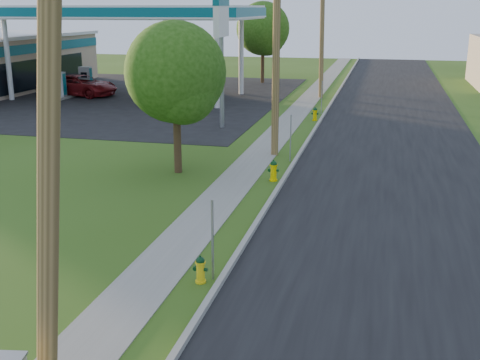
{
  "coord_description": "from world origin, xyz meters",
  "views": [
    {
      "loc": [
        3.98,
        -8.49,
        6.29
      ],
      "look_at": [
        0.0,
        8.0,
        1.4
      ],
      "focal_mm": 45.0,
      "sensor_mm": 36.0,
      "label": 1
    }
  ],
  "objects_px": {
    "hydrant_mid": "(274,171)",
    "hydrant_near": "(200,269)",
    "fuel_pump_ne": "(180,93)",
    "car_silver": "(185,87)",
    "utility_pole_far": "(322,29)",
    "fuel_pump_sw": "(86,82)",
    "fuel_pump_nw": "(59,89)",
    "utility_pole_near": "(48,117)",
    "price_pylon": "(221,24)",
    "car_red": "(80,85)",
    "tree_lot": "(264,31)",
    "hydrant_far": "(315,114)",
    "tree_verge": "(177,77)",
    "utility_pole_mid": "(276,40)",
    "fuel_pump_se": "(198,86)"
  },
  "relations": [
    {
      "from": "fuel_pump_ne",
      "to": "tree_lot",
      "type": "xyz_separation_m",
      "value": [
        3.23,
        12.55,
        3.66
      ]
    },
    {
      "from": "fuel_pump_sw",
      "to": "fuel_pump_se",
      "type": "distance_m",
      "value": 9.0
    },
    {
      "from": "fuel_pump_nw",
      "to": "tree_verge",
      "type": "relative_size",
      "value": 0.55
    },
    {
      "from": "fuel_pump_nw",
      "to": "hydrant_near",
      "type": "height_order",
      "value": "fuel_pump_nw"
    },
    {
      "from": "fuel_pump_ne",
      "to": "tree_lot",
      "type": "height_order",
      "value": "tree_lot"
    },
    {
      "from": "fuel_pump_se",
      "to": "car_silver",
      "type": "distance_m",
      "value": 1.22
    },
    {
      "from": "hydrant_mid",
      "to": "fuel_pump_se",
      "type": "bearing_deg",
      "value": 114.49
    },
    {
      "from": "car_silver",
      "to": "tree_verge",
      "type": "bearing_deg",
      "value": -167.27
    },
    {
      "from": "fuel_pump_ne",
      "to": "car_silver",
      "type": "relative_size",
      "value": 0.73
    },
    {
      "from": "utility_pole_mid",
      "to": "car_red",
      "type": "xyz_separation_m",
      "value": [
        -17.16,
        14.72,
        -4.18
      ]
    },
    {
      "from": "utility_pole_near",
      "to": "price_pylon",
      "type": "bearing_deg",
      "value": 99.42
    },
    {
      "from": "car_silver",
      "to": "hydrant_near",
      "type": "bearing_deg",
      "value": -166.01
    },
    {
      "from": "fuel_pump_se",
      "to": "tree_verge",
      "type": "distance_m",
      "value": 21.83
    },
    {
      "from": "fuel_pump_sw",
      "to": "utility_pole_near",
      "type": "bearing_deg",
      "value": -62.91
    },
    {
      "from": "utility_pole_far",
      "to": "fuel_pump_se",
      "type": "xyz_separation_m",
      "value": [
        -8.9,
        -1.0,
        -4.08
      ]
    },
    {
      "from": "fuel_pump_ne",
      "to": "hydrant_far",
      "type": "relative_size",
      "value": 4.07
    },
    {
      "from": "hydrant_mid",
      "to": "hydrant_near",
      "type": "bearing_deg",
      "value": -90.59
    },
    {
      "from": "hydrant_mid",
      "to": "car_red",
      "type": "xyz_separation_m",
      "value": [
        -17.87,
        18.81,
        0.37
      ]
    },
    {
      "from": "tree_lot",
      "to": "tree_verge",
      "type": "bearing_deg",
      "value": -84.97
    },
    {
      "from": "car_red",
      "to": "hydrant_mid",
      "type": "bearing_deg",
      "value": -127.82
    },
    {
      "from": "hydrant_near",
      "to": "car_silver",
      "type": "distance_m",
      "value": 30.7
    },
    {
      "from": "fuel_pump_sw",
      "to": "tree_lot",
      "type": "relative_size",
      "value": 0.47
    },
    {
      "from": "utility_pole_far",
      "to": "fuel_pump_sw",
      "type": "relative_size",
      "value": 2.97
    },
    {
      "from": "utility_pole_near",
      "to": "fuel_pump_nw",
      "type": "relative_size",
      "value": 2.96
    },
    {
      "from": "utility_pole_near",
      "to": "utility_pole_far",
      "type": "distance_m",
      "value": 36.0
    },
    {
      "from": "tree_lot",
      "to": "hydrant_mid",
      "type": "relative_size",
      "value": 8.35
    },
    {
      "from": "tree_verge",
      "to": "tree_lot",
      "type": "height_order",
      "value": "tree_lot"
    },
    {
      "from": "utility_pole_near",
      "to": "tree_lot",
      "type": "distance_m",
      "value": 43.92
    },
    {
      "from": "utility_pole_far",
      "to": "car_red",
      "type": "distance_m",
      "value": 17.93
    },
    {
      "from": "utility_pole_near",
      "to": "car_red",
      "type": "bearing_deg",
      "value": 117.68
    },
    {
      "from": "utility_pole_near",
      "to": "hydrant_far",
      "type": "xyz_separation_m",
      "value": [
        0.74,
        26.76,
        -4.42
      ]
    },
    {
      "from": "fuel_pump_ne",
      "to": "car_red",
      "type": "xyz_separation_m",
      "value": [
        -8.26,
        1.72,
        0.05
      ]
    },
    {
      "from": "utility_pole_far",
      "to": "tree_verge",
      "type": "height_order",
      "value": "utility_pole_far"
    },
    {
      "from": "price_pylon",
      "to": "hydrant_far",
      "type": "xyz_separation_m",
      "value": [
        4.64,
        3.26,
        -5.05
      ]
    },
    {
      "from": "fuel_pump_ne",
      "to": "fuel_pump_sw",
      "type": "distance_m",
      "value": 9.85
    },
    {
      "from": "hydrant_near",
      "to": "car_red",
      "type": "bearing_deg",
      "value": 122.63
    },
    {
      "from": "utility_pole_near",
      "to": "tree_verge",
      "type": "relative_size",
      "value": 1.62
    },
    {
      "from": "fuel_pump_nw",
      "to": "car_red",
      "type": "height_order",
      "value": "fuel_pump_nw"
    },
    {
      "from": "hydrant_near",
      "to": "car_silver",
      "type": "relative_size",
      "value": 0.16
    },
    {
      "from": "price_pylon",
      "to": "hydrant_mid",
      "type": "distance_m",
      "value": 11.77
    },
    {
      "from": "car_red",
      "to": "fuel_pump_se",
      "type": "bearing_deg",
      "value": -65.95
    },
    {
      "from": "utility_pole_mid",
      "to": "car_silver",
      "type": "distance_m",
      "value": 19.03
    },
    {
      "from": "hydrant_far",
      "to": "fuel_pump_se",
      "type": "bearing_deg",
      "value": 139.51
    },
    {
      "from": "utility_pole_far",
      "to": "hydrant_mid",
      "type": "relative_size",
      "value": 11.67
    },
    {
      "from": "tree_verge",
      "to": "tree_lot",
      "type": "xyz_separation_m",
      "value": [
        -2.58,
        29.37,
        0.61
      ]
    },
    {
      "from": "hydrant_near",
      "to": "tree_lot",
      "type": "bearing_deg",
      "value": 99.25
    },
    {
      "from": "car_red",
      "to": "car_silver",
      "type": "xyz_separation_m",
      "value": [
        7.66,
        1.21,
        -0.02
      ]
    },
    {
      "from": "hydrant_mid",
      "to": "price_pylon",
      "type": "bearing_deg",
      "value": 115.66
    },
    {
      "from": "utility_pole_mid",
      "to": "car_red",
      "type": "relative_size",
      "value": 1.77
    },
    {
      "from": "utility_pole_far",
      "to": "hydrant_mid",
      "type": "height_order",
      "value": "utility_pole_far"
    }
  ]
}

